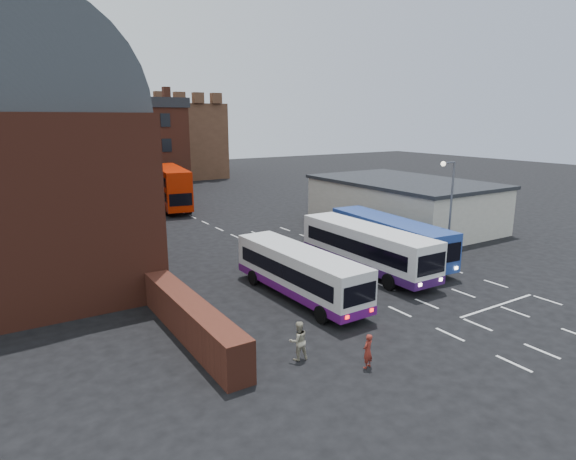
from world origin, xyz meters
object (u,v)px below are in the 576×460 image
pedestrian_beige (298,341)px  pedestrian_red (368,351)px  street_lamp (449,203)px  bus_red_double (171,187)px  bus_white_outbound (299,270)px  bus_white_inbound (366,245)px  bus_blue (389,236)px

pedestrian_beige → pedestrian_red: bearing=142.7°
pedestrian_beige → street_lamp: bearing=-151.6°
bus_red_double → pedestrian_red: bus_red_double is taller
bus_white_outbound → bus_red_double: size_ratio=0.86×
bus_white_inbound → pedestrian_beige: 12.74m
bus_white_outbound → street_lamp: bearing=-3.1°
bus_white_outbound → bus_red_double: 30.18m
bus_blue → pedestrian_red: size_ratio=7.70×
bus_blue → bus_red_double: bus_red_double is taller
bus_white_inbound → pedestrian_beige: (-10.24, -7.52, -0.90)m
bus_white_outbound → pedestrian_beige: bearing=-125.1°
bus_red_double → bus_blue: bearing=112.2°
bus_white_inbound → bus_red_double: (-3.22, 28.41, 0.66)m
bus_blue → bus_red_double: (-6.18, 27.40, 0.66)m
bus_white_outbound → pedestrian_beige: bus_white_outbound is taller
bus_white_inbound → street_lamp: size_ratio=1.52×
bus_white_outbound → street_lamp: street_lamp is taller
bus_blue → pedestrian_beige: (-13.20, -8.53, -0.91)m
bus_blue → street_lamp: size_ratio=1.55×
bus_white_inbound → bus_red_double: 28.60m
bus_white_outbound → pedestrian_red: bus_white_outbound is taller
bus_white_outbound → pedestrian_red: 8.24m
bus_red_double → pedestrian_beige: bearing=88.5°
bus_white_inbound → pedestrian_beige: size_ratio=6.46×
street_lamp → bus_white_inbound: bearing=159.8°
bus_red_double → street_lamp: 31.60m
pedestrian_red → pedestrian_beige: (-1.96, 2.03, 0.12)m
bus_white_inbound → bus_blue: size_ratio=0.98×
bus_red_double → bus_white_inbound: bearing=106.0°
bus_white_outbound → pedestrian_red: (-2.00, -7.94, -0.88)m
street_lamp → pedestrian_beige: bearing=-160.3°
bus_red_double → pedestrian_beige: (-7.02, -35.93, -1.56)m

